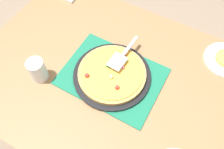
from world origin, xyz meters
The scene contains 7 objects.
ground_plane centered at (0.00, 0.00, 0.00)m, with size 8.00×8.00×0.00m, color #84705B.
dining_table centered at (0.00, 0.00, 0.64)m, with size 1.40×1.00×0.75m.
placemat centered at (0.00, 0.00, 0.75)m, with size 0.48×0.36×0.01m, color #196B4C.
pizza_pan centered at (0.00, 0.00, 0.76)m, with size 0.38×0.38×0.01m, color black.
pizza centered at (0.00, 0.00, 0.78)m, with size 0.33×0.33×0.05m.
cup_far centered at (0.31, 0.17, 0.81)m, with size 0.08×0.08×0.12m, color white.
pizza_server centered at (-0.01, -0.10, 0.82)m, with size 0.08×0.23×0.01m.
Camera 1 is at (-0.28, 0.51, 1.74)m, focal length 37.27 mm.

